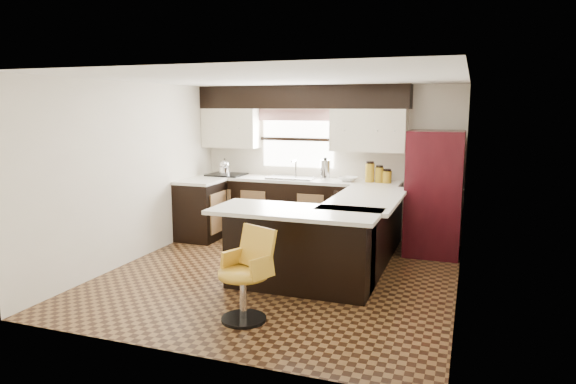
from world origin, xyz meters
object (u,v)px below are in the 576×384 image
at_px(bar_chair, 243,276).
at_px(refrigerator, 434,193).
at_px(peninsula_return, 299,250).
at_px(peninsula_long, 362,235).

bearing_deg(bar_chair, refrigerator, 86.44).
distance_m(peninsula_return, refrigerator, 2.42).
distance_m(peninsula_long, refrigerator, 1.35).
xyz_separation_m(peninsula_long, bar_chair, (-0.75, -2.02, 0.01)).
xyz_separation_m(peninsula_long, peninsula_return, (-0.53, -0.97, 0.00)).
distance_m(peninsula_long, bar_chair, 2.15).
bearing_deg(refrigerator, peninsula_long, -128.93).
bearing_deg(peninsula_long, bar_chair, -110.38).
distance_m(peninsula_long, peninsula_return, 1.11).
distance_m(refrigerator, bar_chair, 3.42).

